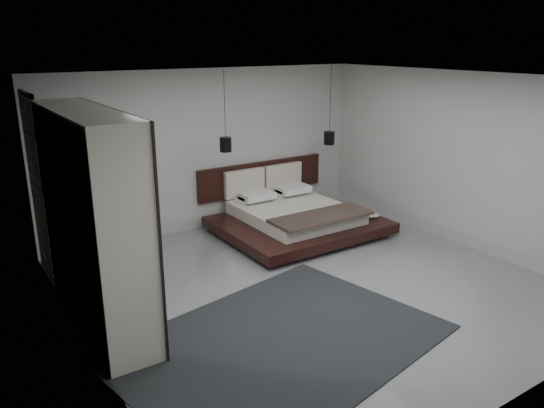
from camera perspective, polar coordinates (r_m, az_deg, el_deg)
floor at (r=7.46m, az=4.30°, el=-8.65°), size 6.00×6.00×0.00m
ceiling at (r=6.73m, az=4.84°, el=13.33°), size 6.00×6.00×0.00m
wall_back at (r=9.44m, az=-6.75°, el=5.81°), size 6.00×0.00×6.00m
wall_front at (r=5.09m, az=25.90°, el=-5.94°), size 6.00×0.00×6.00m
wall_left at (r=5.71m, az=-19.98°, el=-2.78°), size 0.00×6.00×6.00m
wall_right at (r=9.08m, az=19.71°, el=4.46°), size 0.00×6.00×6.00m
lattice_screen at (r=8.06m, az=-23.88°, el=1.72°), size 0.05×0.90×2.60m
bed at (r=9.36m, az=2.33°, el=-1.27°), size 2.68×2.35×1.06m
book_lower at (r=9.58m, az=9.94°, el=-1.21°), size 0.25×0.32×0.03m
book_upper at (r=9.54m, az=9.98°, el=-1.13°), size 0.33×0.35×0.02m
pendant_left at (r=8.80m, az=-5.02°, el=6.41°), size 0.20×0.20×1.31m
pendant_right at (r=10.04m, az=6.17°, el=7.09°), size 0.20×0.20×1.43m
wardrobe at (r=6.42m, az=-18.71°, el=-1.68°), size 0.61×2.59×2.54m
rug at (r=6.15m, az=0.82°, el=-14.59°), size 3.96×3.15×0.02m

